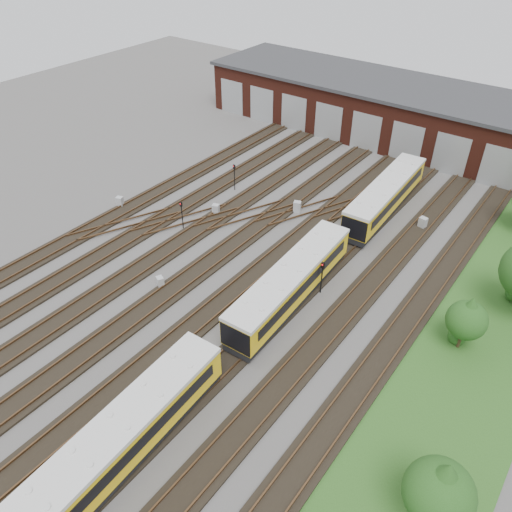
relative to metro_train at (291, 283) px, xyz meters
The scene contains 17 objects.
ground 9.00m from the metro_train, 132.88° to the right, with size 120.00×120.00×0.00m, color #464341.
track_network 8.69m from the metro_train, 136.40° to the right, with size 30.40×70.00×0.33m.
maintenance_shed 34.07m from the metro_train, 100.17° to the left, with size 51.00×12.50×6.35m.
grass_verge 13.59m from the metro_train, 15.22° to the left, with size 8.00×55.00×0.05m, color #264C19.
metro_train is the anchor object (origin of this frame).
signal_mast_0 17.86m from the metro_train, 142.46° to the left, with size 0.23×0.21×2.84m.
signal_mast_1 13.42m from the metro_train, behind, with size 0.23×0.22×2.92m.
signal_mast_2 6.28m from the metro_train, 105.72° to the left, with size 0.27×0.25×2.79m.
signal_mast_3 2.62m from the metro_train, 60.34° to the left, with size 0.27×0.25×2.91m.
relay_cabinet_0 21.10m from the metro_train, behind, with size 0.63×0.53×1.05m, color #AFB1B4.
relay_cabinet_1 14.07m from the metro_train, 154.12° to the left, with size 0.63×0.52×1.04m, color #AFB1B4.
relay_cabinet_2 10.27m from the metro_train, 152.73° to the right, with size 0.58×0.48×0.96m, color #AFB1B4.
relay_cabinet_3 13.01m from the metro_train, 120.91° to the left, with size 0.67×0.56×1.12m, color #AFB1B4.
relay_cabinet_4 16.21m from the metro_train, 75.49° to the left, with size 0.66×0.55×1.11m, color #AFB1B4.
tree_3 12.16m from the metro_train, 14.55° to the left, with size 2.68×2.68×4.44m.
tree_4 17.54m from the metro_train, 33.76° to the right, with size 3.31×3.31×5.49m.
bush_1 12.01m from the metro_train, 17.12° to the left, with size 1.22×1.22×1.22m, color #1D4513.
Camera 1 is at (20.89, -17.58, 25.36)m, focal length 35.00 mm.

